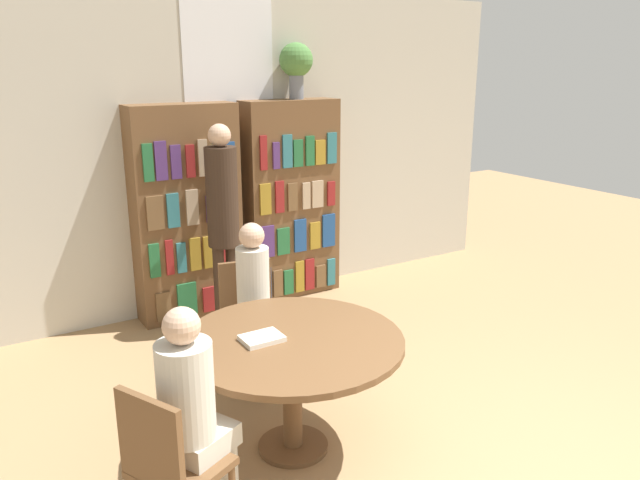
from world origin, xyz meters
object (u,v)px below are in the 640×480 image
object	(u,v)px
bookshelf_right	(291,200)
reading_table	(292,354)
bookshelf_left	(187,214)
flower_vase	(296,63)
chair_near_camera	(169,463)
librarian_standing	(223,208)
chair_left_side	(249,315)
seated_reader_right	(193,406)
seated_reader_left	(255,298)

from	to	relation	value
bookshelf_right	reading_table	xyz separation A→B (m)	(-1.34, -2.40, -0.34)
bookshelf_left	flower_vase	distance (m)	1.78
chair_near_camera	librarian_standing	bearing A→B (deg)	125.54
bookshelf_right	reading_table	size ratio (longest dim) A/B	1.47
bookshelf_left	chair_left_side	distance (m)	1.49
librarian_standing	chair_near_camera	bearing A→B (deg)	-119.21
bookshelf_right	reading_table	distance (m)	2.77
bookshelf_right	chair_near_camera	xyz separation A→B (m)	(-2.26, -2.83, -0.48)
flower_vase	seated_reader_right	bearing A→B (deg)	-128.21
chair_left_side	bookshelf_left	bearing A→B (deg)	-81.36
librarian_standing	chair_left_side	bearing A→B (deg)	-102.33
flower_vase	librarian_standing	world-z (taller)	flower_vase
bookshelf_left	reading_table	distance (m)	2.44
seated_reader_left	librarian_standing	size ratio (longest dim) A/B	0.68
chair_near_camera	chair_left_side	bearing A→B (deg)	117.00
seated_reader_left	bookshelf_right	bearing A→B (deg)	-116.03
bookshelf_right	seated_reader_right	xyz separation A→B (m)	(-2.09, -2.76, -0.27)
reading_table	flower_vase	bearing A→B (deg)	59.48
seated_reader_left	bookshelf_left	bearing A→B (deg)	-82.36
bookshelf_left	chair_left_side	xyz separation A→B (m)	(-0.05, -1.40, -0.49)
flower_vase	seated_reader_left	distance (m)	2.60
bookshelf_right	librarian_standing	xyz separation A→B (m)	(-0.95, -0.50, 0.13)
seated_reader_right	chair_left_side	bearing A→B (deg)	119.81
flower_vase	librarian_standing	xyz separation A→B (m)	(-1.03, -0.51, -1.20)
bookshelf_right	chair_near_camera	distance (m)	3.65
flower_vase	librarian_standing	distance (m)	1.66
bookshelf_left	chair_near_camera	distance (m)	3.10
seated_reader_right	librarian_standing	world-z (taller)	librarian_standing
bookshelf_left	seated_reader_left	size ratio (longest dim) A/B	1.58
bookshelf_right	flower_vase	world-z (taller)	flower_vase
reading_table	chair_left_side	distance (m)	1.02
seated_reader_left	seated_reader_right	size ratio (longest dim) A/B	1.00
chair_near_camera	seated_reader_left	bearing A→B (deg)	114.08
seated_reader_left	seated_reader_right	xyz separation A→B (m)	(-0.91, -1.17, 0.01)
flower_vase	seated_reader_right	xyz separation A→B (m)	(-2.17, -2.76, -1.61)
bookshelf_right	librarian_standing	size ratio (longest dim) A/B	1.08
chair_left_side	seated_reader_left	distance (m)	0.27
bookshelf_left	reading_table	size ratio (longest dim) A/B	1.47
flower_vase	seated_reader_right	world-z (taller)	flower_vase
flower_vase	chair_near_camera	world-z (taller)	flower_vase
bookshelf_left	librarian_standing	xyz separation A→B (m)	(0.15, -0.50, 0.13)
reading_table	seated_reader_right	size ratio (longest dim) A/B	1.08
reading_table	seated_reader_right	distance (m)	0.84
reading_table	seated_reader_left	world-z (taller)	seated_reader_left
flower_vase	bookshelf_left	bearing A→B (deg)	-179.77
reading_table	seated_reader_right	bearing A→B (deg)	-154.75
chair_left_side	seated_reader_right	distance (m)	1.66
reading_table	librarian_standing	size ratio (longest dim) A/B	0.73
chair_near_camera	seated_reader_left	world-z (taller)	seated_reader_left
reading_table	chair_near_camera	distance (m)	1.02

